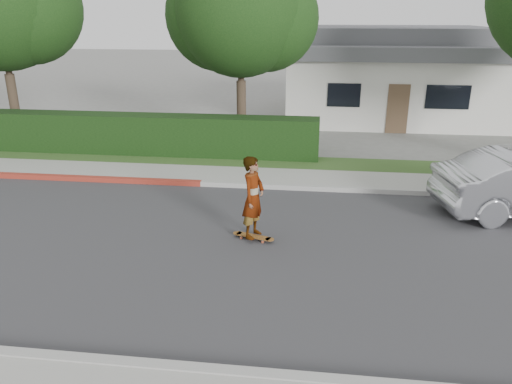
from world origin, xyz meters
TOP-DOWN VIEW (x-y plane):
  - ground at (0.00, 0.00)m, footprint 120.00×120.00m
  - road at (0.00, 0.00)m, footprint 60.00×8.00m
  - curb_near at (0.00, -4.10)m, footprint 60.00×0.20m
  - curb_far at (0.00, 4.10)m, footprint 60.00×0.20m
  - curb_red_section at (-5.00, 4.10)m, footprint 12.00×0.21m
  - sidewalk_far at (0.00, 5.00)m, footprint 60.00×1.60m
  - planting_strip at (0.00, 6.60)m, footprint 60.00×1.60m
  - hedge at (-3.00, 7.20)m, footprint 15.00×1.00m
  - tree_left at (-7.51, 8.69)m, footprint 5.99×5.21m
  - tree_center at (1.49, 9.19)m, footprint 5.66×4.84m
  - house at (8.00, 16.00)m, footprint 10.60×8.60m
  - skateboard at (3.06, 0.52)m, footprint 1.03×0.50m
  - skateboarder at (3.06, 0.52)m, footprint 0.65×0.80m

SIDE VIEW (x-z plane):
  - ground at x=0.00m, z-range 0.00..0.00m
  - road at x=0.00m, z-range 0.00..0.01m
  - planting_strip at x=0.00m, z-range 0.00..0.10m
  - sidewalk_far at x=0.00m, z-range 0.00..0.12m
  - curb_near at x=0.00m, z-range 0.00..0.15m
  - curb_far at x=0.00m, z-range 0.00..0.15m
  - curb_red_section at x=-5.00m, z-range 0.00..0.15m
  - skateboard at x=3.06m, z-range 0.04..0.14m
  - hedge at x=-3.00m, z-range 0.00..1.50m
  - skateboarder at x=3.06m, z-range 0.10..2.00m
  - house at x=8.00m, z-range -0.05..4.25m
  - tree_center at x=1.49m, z-range 1.18..8.62m
  - tree_left at x=-7.51m, z-range 1.26..9.26m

